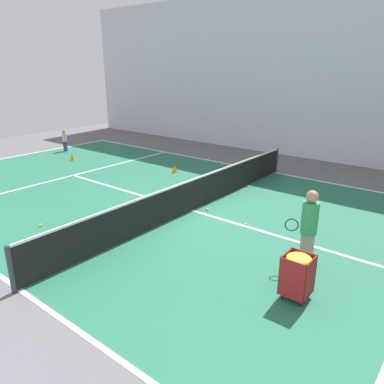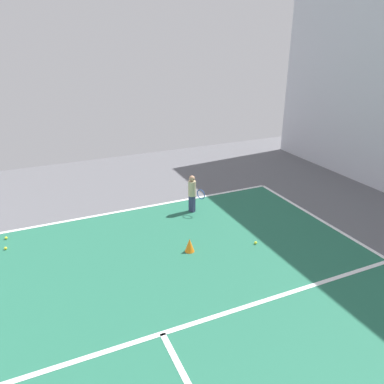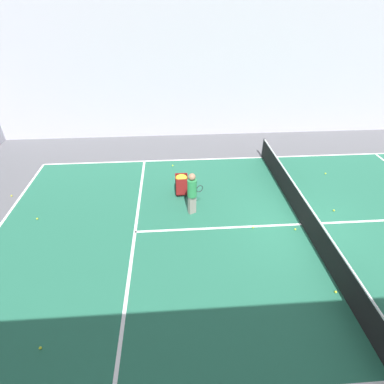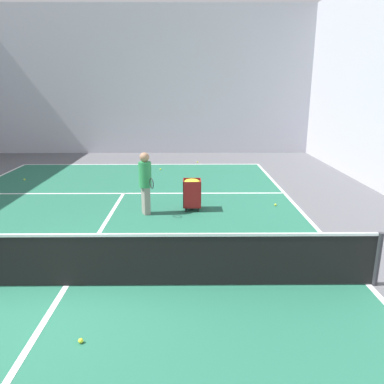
# 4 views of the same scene
# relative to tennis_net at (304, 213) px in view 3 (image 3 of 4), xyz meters

# --- Properties ---
(ground_plane) EXTENTS (31.96, 31.96, 0.00)m
(ground_plane) POSITION_rel_tennis_net_xyz_m (0.00, 0.00, -0.50)
(ground_plane) COLOR #5B5B60
(court_playing_area) EXTENTS (10.57, 21.66, 0.00)m
(court_playing_area) POSITION_rel_tennis_net_xyz_m (0.00, 0.00, -0.50)
(court_playing_area) COLOR #23664C
(court_playing_area) RESTS_ON ground
(line_sideline_right) EXTENTS (0.10, 21.66, 0.00)m
(line_sideline_right) POSITION_rel_tennis_net_xyz_m (5.28, 0.00, -0.50)
(line_sideline_right) COLOR white
(line_sideline_right) RESTS_ON ground
(line_service_far) EXTENTS (10.57, 0.10, 0.00)m
(line_service_far) POSITION_rel_tennis_net_xyz_m (0.00, 5.96, -0.50)
(line_service_far) COLOR white
(line_service_far) RESTS_ON ground
(line_centre_service) EXTENTS (0.10, 11.91, 0.00)m
(line_centre_service) POSITION_rel_tennis_net_xyz_m (0.00, 0.00, -0.50)
(line_centre_service) COLOR white
(line_centre_service) RESTS_ON ground
(hall_enclosure_right) EXTENTS (0.15, 28.26, 7.35)m
(hall_enclosure_right) POSITION_rel_tennis_net_xyz_m (8.51, 0.00, 3.17)
(hall_enclosure_right) COLOR silver
(hall_enclosure_right) RESTS_ON ground
(tennis_net) EXTENTS (10.87, 0.10, 0.97)m
(tennis_net) POSITION_rel_tennis_net_xyz_m (0.00, 0.00, 0.00)
(tennis_net) COLOR #2D2D33
(tennis_net) RESTS_ON ground
(coach_at_net) EXTENTS (0.50, 0.65, 1.70)m
(coach_at_net) POSITION_rel_tennis_net_xyz_m (0.98, 3.89, 0.47)
(coach_at_net) COLOR gray
(coach_at_net) RESTS_ON ground
(ball_cart) EXTENTS (0.50, 0.50, 0.89)m
(ball_cart) POSITION_rel_tennis_net_xyz_m (2.23, 4.23, 0.11)
(ball_cart) COLOR maroon
(ball_cart) RESTS_ON ground
(tennis_ball_1) EXTENTS (0.07, 0.07, 0.07)m
(tennis_ball_1) POSITION_rel_tennis_net_xyz_m (0.95, 9.61, -0.47)
(tennis_ball_1) COLOR yellow
(tennis_ball_1) RESTS_ON ground
(tennis_ball_4) EXTENTS (0.07, 0.07, 0.07)m
(tennis_ball_4) POSITION_rel_tennis_net_xyz_m (-2.96, 0.16, -0.47)
(tennis_ball_4) COLOR yellow
(tennis_ball_4) RESTS_ON ground
(tennis_ball_5) EXTENTS (0.07, 0.07, 0.07)m
(tennis_ball_5) POSITION_rel_tennis_net_xyz_m (3.42, -2.44, -0.47)
(tennis_ball_5) COLOR yellow
(tennis_ball_5) RESTS_ON ground
(tennis_ball_6) EXTENTS (0.07, 0.07, 0.07)m
(tennis_ball_6) POSITION_rel_tennis_net_xyz_m (-0.08, 1.80, -0.47)
(tennis_ball_6) COLOR yellow
(tennis_ball_6) RESTS_ON ground
(tennis_ball_9) EXTENTS (0.07, 0.07, 0.07)m
(tennis_ball_9) POSITION_rel_tennis_net_xyz_m (2.56, 11.19, -0.47)
(tennis_ball_9) COLOR yellow
(tennis_ball_9) RESTS_ON ground
(tennis_ball_10) EXTENTS (0.07, 0.07, 0.07)m
(tennis_ball_10) POSITION_rel_tennis_net_xyz_m (0.67, -1.52, -0.47)
(tennis_ball_10) COLOR yellow
(tennis_ball_10) RESTS_ON ground
(tennis_ball_11) EXTENTS (0.07, 0.07, 0.07)m
(tennis_ball_11) POSITION_rel_tennis_net_xyz_m (-0.30, 0.34, -0.47)
(tennis_ball_11) COLOR yellow
(tennis_ball_11) RESTS_ON ground
(tennis_ball_15) EXTENTS (0.07, 0.07, 0.07)m
(tennis_ball_15) POSITION_rel_tennis_net_xyz_m (4.68, 4.57, -0.47)
(tennis_ball_15) COLOR yellow
(tennis_ball_15) RESTS_ON ground
(tennis_ball_16) EXTENTS (0.07, 0.07, 0.07)m
(tennis_ball_16) POSITION_rel_tennis_net_xyz_m (-4.00, 7.80, -0.47)
(tennis_ball_16) COLOR yellow
(tennis_ball_16) RESTS_ON ground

